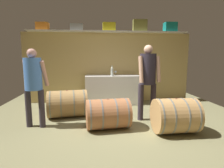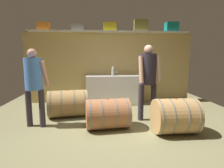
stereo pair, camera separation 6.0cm
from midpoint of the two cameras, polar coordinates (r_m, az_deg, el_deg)
The scene contains 16 objects.
ground_plane at distance 4.40m, azimuth 1.54°, elevation -10.96°, with size 6.47×8.17×0.02m, color #7A7751.
back_wall_panel at distance 6.02m, azimuth -0.44°, elevation 5.01°, with size 5.27×0.10×2.18m, color tan.
high_shelf_board at distance 5.91m, azimuth -0.33°, elevation 15.72°, with size 4.85×0.40×0.03m, color silver.
toolcase_orange at distance 6.09m, azimuth -19.93°, elevation 16.23°, with size 0.35×0.23×0.23m, color orange.
toolcase_grey at distance 5.92m, azimuth -10.20°, elevation 16.73°, with size 0.37×0.21×0.21m, color gray.
toolcase_yellow at distance 5.93m, azimuth -0.32°, elevation 17.09°, with size 0.38×0.21×0.25m, color yellow.
toolcase_olive at distance 6.09m, azimuth 9.14°, elevation 17.25°, with size 0.43×0.20×0.36m, color olive.
toolcase_teal at distance 6.38m, azimuth 18.01°, elevation 16.24°, with size 0.38×0.28×0.29m, color #127D75.
work_cabinet at distance 5.75m, azimuth 0.73°, elevation -1.71°, with size 1.66×0.60×0.88m, color white.
wine_bottle_clear at distance 5.51m, azimuth 0.56°, elevation 3.90°, with size 0.08×0.08×0.31m.
wine_glass at distance 5.85m, azimuth 1.66°, elevation 3.73°, with size 0.08×0.08×0.14m.
wine_barrel_near at distance 3.81m, azimuth -0.89°, elevation -9.08°, with size 0.92×0.68×0.62m.
wine_barrel_far at distance 4.65m, azimuth -13.00°, elevation -5.81°, with size 1.00×0.77×0.66m.
wine_barrel_flank at distance 3.78m, azimuth 19.20°, elevation -9.23°, with size 0.80×0.67×0.68m.
winemaker_pouring at distance 4.27m, azimuth 11.37°, elevation 2.82°, with size 0.52×0.41×1.70m.
visitor_tasting at distance 4.08m, azimuth -22.45°, elevation 1.25°, with size 0.51×0.40×1.61m.
Camera 2 is at (-0.45, -3.51, 1.45)m, focal length 29.85 mm.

